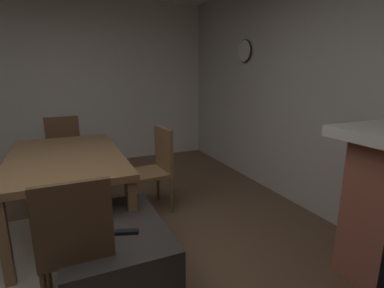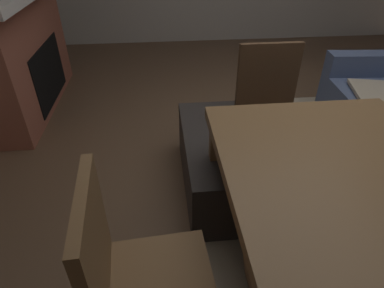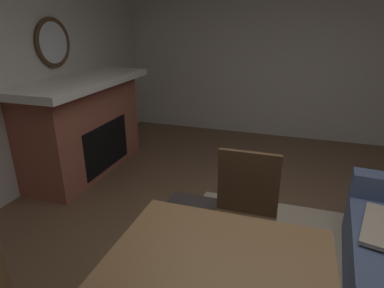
{
  "view_description": "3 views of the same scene",
  "coord_description": "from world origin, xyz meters",
  "views": [
    {
      "loc": [
        -1.89,
        -0.18,
        1.54
      ],
      "look_at": [
        -0.2,
        -0.94,
        1.08
      ],
      "focal_mm": 27.91,
      "sensor_mm": 36.0,
      "label": 1
    },
    {
      "loc": [
        1.93,
        -0.96,
        1.61
      ],
      "look_at": [
        0.34,
        -0.79,
        0.51
      ],
      "focal_mm": 30.48,
      "sensor_mm": 36.0,
      "label": 2
    },
    {
      "loc": [
        1.92,
        0.06,
        1.78
      ],
      "look_at": [
        -0.36,
        -0.68,
        0.87
      ],
      "focal_mm": 30.49,
      "sensor_mm": 36.0,
      "label": 3
    }
  ],
  "objects": [
    {
      "name": "wall_back_fireplace_side",
      "position": [
        0.0,
        -2.72,
        1.34
      ],
      "size": [
        7.17,
        0.12,
        2.68
      ],
      "primitive_type": "cube",
      "color": "beige",
      "rests_on": "ground"
    },
    {
      "name": "wall_right_window_side",
      "position": [
        3.38,
        0.0,
        1.34
      ],
      "size": [
        0.12,
        5.84,
        2.68
      ],
      "primitive_type": "cube",
      "color": "white",
      "rests_on": "ground"
    },
    {
      "name": "ottoman_coffee_table",
      "position": [
        0.16,
        -0.46,
        0.21
      ],
      "size": [
        1.02,
        0.74,
        0.42
      ],
      "primitive_type": "cube",
      "color": "#2D2826",
      "rests_on": "ground"
    },
    {
      "name": "dining_chair_south",
      "position": [
        1.19,
        -1.11,
        0.52
      ],
      "size": [
        0.47,
        0.47,
        0.93
      ],
      "color": "brown",
      "rests_on": "ground"
    },
    {
      "name": "small_dog",
      "position": [
        0.93,
        -0.47,
        0.19
      ],
      "size": [
        0.61,
        0.29,
        0.34
      ],
      "color": "#8C6B4C",
      "rests_on": "ground"
    },
    {
      "name": "tv_remote",
      "position": [
        0.02,
        -0.53,
        0.44
      ],
      "size": [
        0.1,
        0.17,
        0.02
      ],
      "primitive_type": "cube",
      "rotation": [
        0.0,
        0.0,
        -0.32
      ],
      "color": "black",
      "rests_on": "ottoman_coffee_table"
    },
    {
      "name": "dining_table",
      "position": [
        1.18,
        -0.2,
        0.67
      ],
      "size": [
        1.73,
        1.04,
        0.74
      ],
      "color": "brown",
      "rests_on": "ground"
    },
    {
      "name": "wall_clock",
      "position": [
        1.76,
        -2.63,
        1.81
      ],
      "size": [
        0.31,
        0.03,
        0.31
      ],
      "color": "silver"
    },
    {
      "name": "dining_chair_west",
      "position": [
        -0.07,
        -0.2,
        0.52
      ],
      "size": [
        0.44,
        0.44,
        0.93
      ],
      "color": "#513823",
      "rests_on": "ground"
    },
    {
      "name": "dining_chair_east",
      "position": [
        2.44,
        -0.2,
        0.52
      ],
      "size": [
        0.45,
        0.45,
        0.93
      ],
      "color": "brown",
      "rests_on": "ground"
    }
  ]
}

